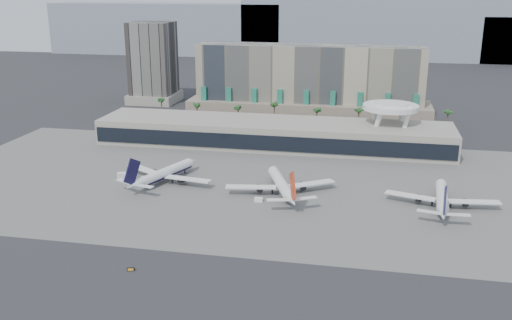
% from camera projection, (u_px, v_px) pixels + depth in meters
% --- Properties ---
extents(ground, '(900.00, 900.00, 0.00)m').
position_uv_depth(ground, '(213.00, 240.00, 175.15)').
color(ground, '#232326').
rests_on(ground, ground).
extents(apron_pad, '(260.00, 130.00, 0.06)m').
position_uv_depth(apron_pad, '(250.00, 182.00, 226.67)').
color(apron_pad, '#5B5B59').
rests_on(apron_pad, ground).
extents(mountain_ridge, '(680.00, 60.00, 70.00)m').
position_uv_depth(mountain_ridge, '(356.00, 29.00, 601.48)').
color(mountain_ridge, gray).
rests_on(mountain_ridge, ground).
extents(hotel, '(140.00, 30.00, 42.00)m').
position_uv_depth(hotel, '(308.00, 89.00, 331.73)').
color(hotel, tan).
rests_on(hotel, ground).
extents(office_tower, '(30.00, 30.00, 52.00)m').
position_uv_depth(office_tower, '(153.00, 67.00, 373.43)').
color(office_tower, black).
rests_on(office_tower, ground).
extents(terminal, '(170.00, 32.50, 14.50)m').
position_uv_depth(terminal, '(273.00, 132.00, 276.13)').
color(terminal, '#A49D90').
rests_on(terminal, ground).
extents(saucer_structure, '(26.00, 26.00, 21.89)m').
position_uv_depth(saucer_structure, '(390.00, 110.00, 268.14)').
color(saucer_structure, white).
rests_on(saucer_structure, ground).
extents(palm_row, '(157.80, 2.80, 13.10)m').
position_uv_depth(palm_row, '(297.00, 110.00, 306.60)').
color(palm_row, brown).
rests_on(palm_row, ground).
extents(airliner_left, '(39.19, 40.47, 14.64)m').
position_uv_depth(airliner_left, '(164.00, 173.00, 225.48)').
color(airliner_left, white).
rests_on(airliner_left, ground).
extents(airliner_centre, '(40.05, 41.35, 14.97)m').
position_uv_depth(airliner_centre, '(282.00, 184.00, 212.68)').
color(airliner_centre, white).
rests_on(airliner_centre, ground).
extents(airliner_right, '(39.63, 40.93, 14.13)m').
position_uv_depth(airliner_right, '(442.00, 198.00, 199.89)').
color(airliner_right, white).
rests_on(airliner_right, ground).
extents(service_vehicle_a, '(5.59, 3.90, 2.48)m').
position_uv_depth(service_vehicle_a, '(124.00, 176.00, 230.23)').
color(service_vehicle_a, silver).
rests_on(service_vehicle_a, ground).
extents(service_vehicle_b, '(3.17, 2.03, 1.54)m').
position_uv_depth(service_vehicle_b, '(259.00, 200.00, 205.77)').
color(service_vehicle_b, white).
rests_on(service_vehicle_b, ground).
extents(taxiway_sign, '(2.13, 0.88, 0.97)m').
position_uv_depth(taxiway_sign, '(131.00, 269.00, 156.25)').
color(taxiway_sign, black).
rests_on(taxiway_sign, ground).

